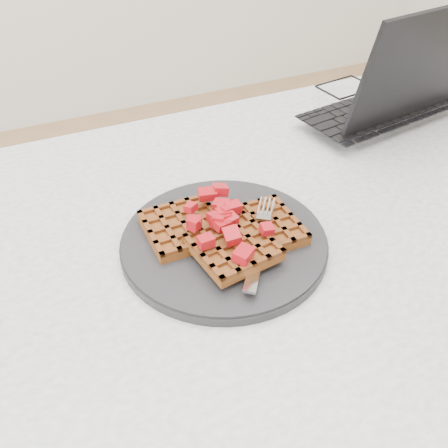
{
  "coord_description": "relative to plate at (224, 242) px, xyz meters",
  "views": [
    {
      "loc": [
        -0.37,
        -0.48,
        1.21
      ],
      "look_at": [
        -0.15,
        -0.01,
        0.79
      ],
      "focal_mm": 40.0,
      "sensor_mm": 36.0,
      "label": 1
    }
  ],
  "objects": [
    {
      "name": "table",
      "position": [
        0.15,
        0.01,
        -0.12
      ],
      "size": [
        1.2,
        0.8,
        0.75
      ],
      "color": "silver",
      "rests_on": "ground"
    },
    {
      "name": "plate",
      "position": [
        0.0,
        0.0,
        0.0
      ],
      "size": [
        0.28,
        0.28,
        0.02
      ],
      "primitive_type": "cylinder",
      "color": "black",
      "rests_on": "table"
    },
    {
      "name": "waffles",
      "position": [
        0.0,
        -0.0,
        0.02
      ],
      "size": [
        0.2,
        0.18,
        0.03
      ],
      "color": "brown",
      "rests_on": "plate"
    },
    {
      "name": "strawberry_pile",
      "position": [
        0.0,
        -0.0,
        0.05
      ],
      "size": [
        0.15,
        0.15,
        0.02
      ],
      "primitive_type": null,
      "color": "maroon",
      "rests_on": "waffles"
    },
    {
      "name": "fork",
      "position": [
        0.04,
        -0.04,
        0.02
      ],
      "size": [
        0.12,
        0.16,
        0.02
      ],
      "primitive_type": null,
      "rotation": [
        0.0,
        0.0,
        -0.62
      ],
      "color": "silver",
      "rests_on": "plate"
    },
    {
      "name": "laptop",
      "position": [
        0.44,
        0.24,
        0.03
      ],
      "size": [
        0.37,
        0.3,
        0.24
      ],
      "rotation": [
        0.0,
        0.0,
        3.29
      ],
      "color": "black",
      "rests_on": "table"
    }
  ]
}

